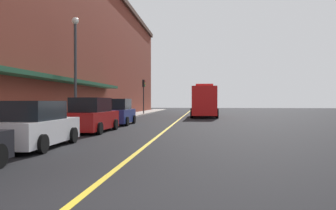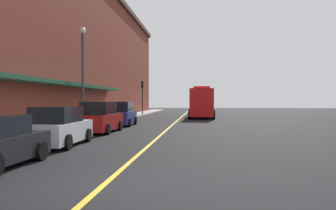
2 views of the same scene
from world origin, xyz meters
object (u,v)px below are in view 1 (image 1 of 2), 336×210
(parking_meter_0, at_px, (97,110))
(street_lamp_left, at_px, (75,59))
(parked_car_2, at_px, (92,116))
(parked_car_3, at_px, (118,113))
(parking_meter_2, at_px, (46,115))
(parking_meter_1, at_px, (13,118))
(traffic_light_near, at_px, (144,90))
(fire_truck, at_px, (204,102))
(parked_car_1, at_px, (35,126))

(parking_meter_0, distance_m, street_lamp_left, 4.27)
(parked_car_2, height_order, parked_car_3, parked_car_2)
(parked_car_3, relative_size, parking_meter_2, 3.14)
(parked_car_2, relative_size, street_lamp_left, 0.68)
(parking_meter_0, relative_size, parking_meter_2, 1.00)
(parked_car_3, height_order, parking_meter_2, parked_car_3)
(parking_meter_1, relative_size, parking_meter_2, 1.00)
(parking_meter_0, xyz_separation_m, parking_meter_2, (0.00, -7.87, 0.00))
(parking_meter_1, relative_size, traffic_light_near, 0.31)
(parking_meter_1, height_order, parking_meter_2, same)
(fire_truck, bearing_deg, parking_meter_1, -17.85)
(parked_car_3, distance_m, traffic_light_near, 18.16)
(parking_meter_2, bearing_deg, parking_meter_0, 90.00)
(traffic_light_near, bearing_deg, parking_meter_0, -90.19)
(parking_meter_2, bearing_deg, parked_car_2, 61.41)
(parking_meter_1, relative_size, street_lamp_left, 0.19)
(parking_meter_1, bearing_deg, parked_car_1, -33.09)
(parked_car_3, relative_size, street_lamp_left, 0.60)
(parking_meter_0, distance_m, parking_meter_2, 7.87)
(parked_car_2, bearing_deg, parking_meter_0, 15.89)
(parking_meter_1, distance_m, street_lamp_left, 8.69)
(parked_car_3, distance_m, fire_truck, 14.40)
(parked_car_1, height_order, parked_car_3, parked_car_3)
(parking_meter_2, distance_m, traffic_light_near, 26.43)
(fire_truck, distance_m, street_lamp_left, 18.24)
(fire_truck, distance_m, parking_meter_2, 22.64)
(parked_car_2, height_order, street_lamp_left, street_lamp_left)
(parked_car_1, xyz_separation_m, parking_meter_1, (-1.41, 0.92, 0.25))
(street_lamp_left, bearing_deg, parking_meter_0, 76.97)
(parking_meter_0, bearing_deg, parking_meter_2, -90.00)
(parking_meter_0, bearing_deg, parked_car_3, 20.48)
(parking_meter_2, relative_size, traffic_light_near, 0.31)
(street_lamp_left, distance_m, traffic_light_near, 21.11)
(traffic_light_near, bearing_deg, street_lamp_left, -91.80)
(fire_truck, xyz_separation_m, parking_meter_2, (-7.72, -21.28, -0.59))
(parked_car_2, xyz_separation_m, traffic_light_near, (-1.36, 23.74, 2.27))
(parked_car_3, height_order, parking_meter_1, parked_car_3)
(traffic_light_near, bearing_deg, parking_meter_2, -90.13)
(parked_car_3, relative_size, parking_meter_0, 3.14)
(parking_meter_0, bearing_deg, parked_car_2, -74.95)
(fire_truck, height_order, parking_meter_2, fire_truck)
(parking_meter_1, bearing_deg, parked_car_3, 83.06)
(parked_car_1, distance_m, traffic_light_near, 30.10)
(fire_truck, xyz_separation_m, parking_meter_0, (-7.72, -13.40, -0.59))
(parking_meter_1, bearing_deg, street_lamp_left, 94.29)
(parked_car_3, bearing_deg, fire_truck, -27.17)
(parked_car_3, xyz_separation_m, street_lamp_left, (-1.95, -3.10, 3.52))
(parked_car_1, bearing_deg, parking_meter_2, 19.52)
(parked_car_3, height_order, traffic_light_near, traffic_light_near)
(parked_car_1, distance_m, parking_meter_2, 3.91)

